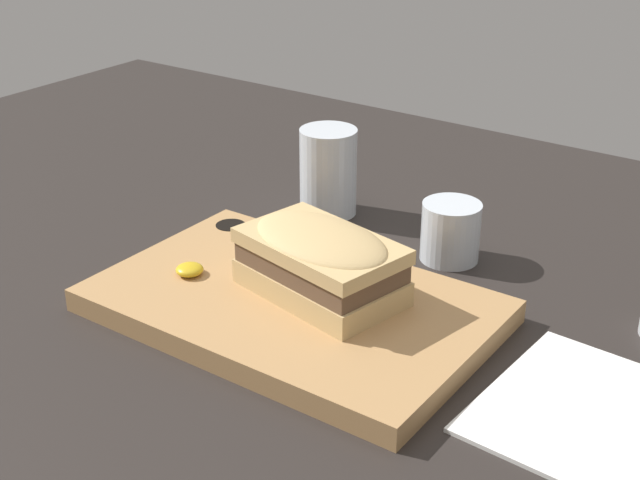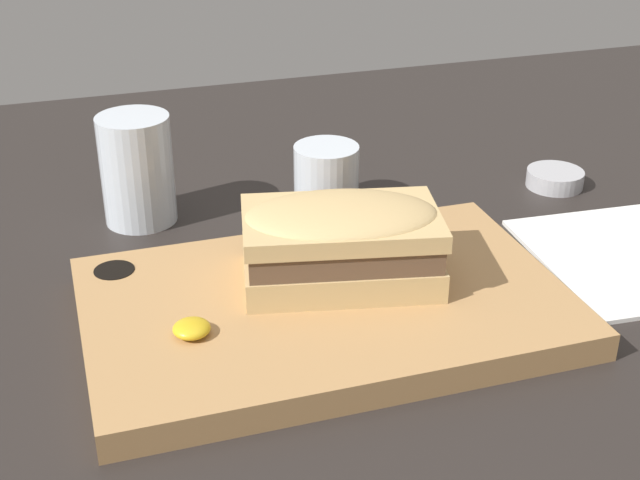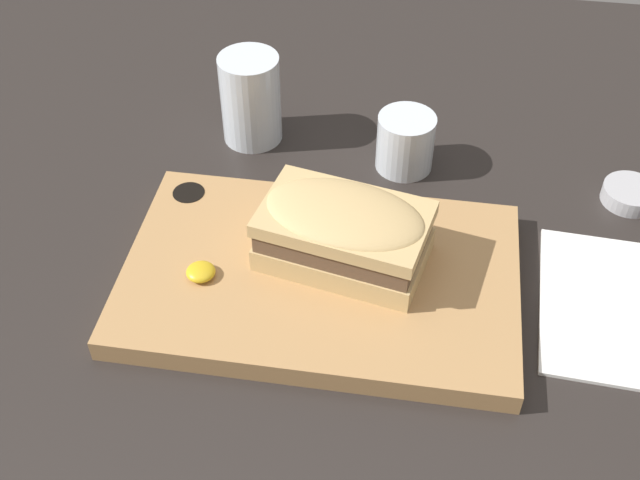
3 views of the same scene
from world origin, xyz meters
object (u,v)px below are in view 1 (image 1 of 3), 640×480
object	(u,v)px
sandwich	(321,259)
water_glass	(328,177)
serving_board	(294,304)
wine_glass	(450,233)
napkin	(586,411)

from	to	relation	value
sandwich	water_glass	xyz separation A→B (cm)	(-13.57, 20.75, -1.37)
serving_board	water_glass	xyz separation A→B (cm)	(-11.52, 22.34, 3.45)
wine_glass	napkin	bearing A→B (deg)	-39.74
serving_board	water_glass	world-z (taller)	water_glass
serving_board	sandwich	distance (cm)	5.48
serving_board	wine_glass	size ratio (longest dim) A/B	5.75
serving_board	napkin	size ratio (longest dim) A/B	1.93
sandwich	wine_glass	bearing A→B (deg)	75.75
napkin	water_glass	bearing A→B (deg)	152.21
water_glass	sandwich	bearing A→B (deg)	-56.82
sandwich	napkin	bearing A→B (deg)	-1.32
serving_board	sandwich	bearing A→B (deg)	37.95
wine_glass	napkin	size ratio (longest dim) A/B	0.34
napkin	serving_board	bearing A→B (deg)	-178.07
sandwich	wine_glass	size ratio (longest dim) A/B	2.62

